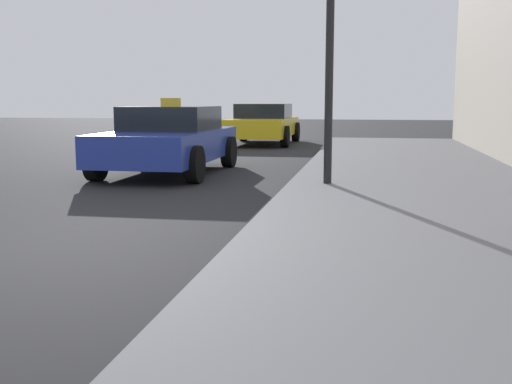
{
  "coord_description": "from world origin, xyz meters",
  "views": [
    {
      "loc": [
        3.19,
        -4.78,
        1.39
      ],
      "look_at": [
        2.0,
        1.75,
        0.4
      ],
      "focal_mm": 43.27,
      "sensor_mm": 36.0,
      "label": 1
    }
  ],
  "objects": [
    {
      "name": "car_blue",
      "position": [
        -0.56,
        6.5,
        0.65
      ],
      "size": [
        1.99,
        4.05,
        1.43
      ],
      "rotation": [
        0.0,
        0.0,
        3.14
      ],
      "color": "#233899",
      "rests_on": "ground_plane"
    },
    {
      "name": "sidewalk",
      "position": [
        4.0,
        0.0,
        0.07
      ],
      "size": [
        4.0,
        32.0,
        0.15
      ],
      "primitive_type": "cube",
      "color": "slate",
      "rests_on": "ground_plane"
    },
    {
      "name": "car_yellow",
      "position": [
        -0.15,
        14.75,
        0.65
      ],
      "size": [
        2.03,
        4.25,
        1.27
      ],
      "rotation": [
        0.0,
        0.0,
        3.14
      ],
      "color": "yellow",
      "rests_on": "ground_plane"
    }
  ]
}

